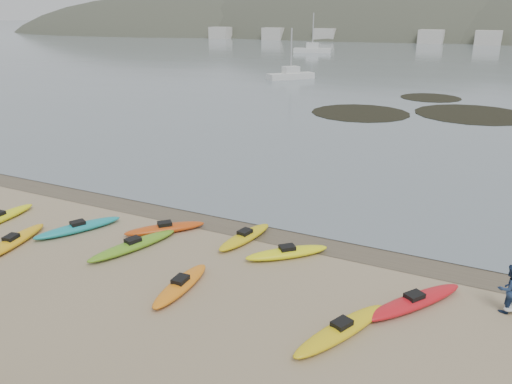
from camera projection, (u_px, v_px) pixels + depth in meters
The scene contains 8 objects.
ground at pixel (256, 225), 21.18m from camera, with size 600.00×600.00×0.00m, color tan.
wet_sand at pixel (253, 228), 20.93m from camera, with size 60.00×60.00×0.00m, color brown.
water at pixel (498, 30), 274.17m from camera, with size 1200.00×1200.00×0.00m, color slate.
kayaks at pixel (200, 256), 18.10m from camera, with size 22.42×8.20×0.34m.
person_east at pixel (509, 289), 14.81m from camera, with size 0.75×0.59×1.55m, color navy.
kelp_mats at pixel (425, 110), 46.14m from camera, with size 18.53×19.25×0.04m.
moored_boats at pixel (482, 63), 85.45m from camera, with size 90.94×85.68×1.23m.
far_town at pixel (504, 38), 140.28m from camera, with size 199.00×5.00×4.00m.
Camera 1 is at (8.65, -17.43, 8.47)m, focal length 35.00 mm.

